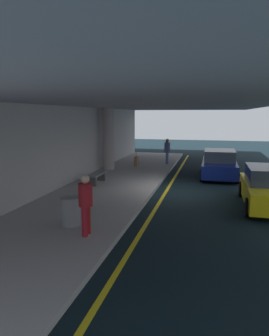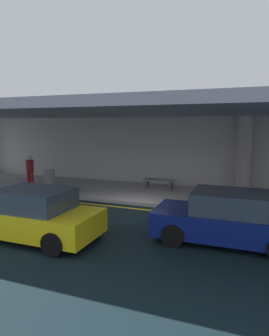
# 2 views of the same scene
# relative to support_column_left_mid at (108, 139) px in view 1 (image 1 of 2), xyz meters

# --- Properties ---
(ground_plane) EXTENTS (60.00, 60.00, 0.00)m
(ground_plane) POSITION_rel_support_column_left_mid_xyz_m (-4.00, -4.63, -1.97)
(ground_plane) COLOR black
(sidewalk) EXTENTS (26.00, 4.20, 0.15)m
(sidewalk) POSITION_rel_support_column_left_mid_xyz_m (-4.00, -1.53, -1.90)
(sidewalk) COLOR #ABA6A6
(sidewalk) RESTS_ON ground
(lane_stripe_yellow) EXTENTS (26.00, 0.14, 0.01)m
(lane_stripe_yellow) POSITION_rel_support_column_left_mid_xyz_m (-4.00, -4.09, -1.97)
(lane_stripe_yellow) COLOR yellow
(lane_stripe_yellow) RESTS_ON ground
(support_column_left_mid) EXTENTS (0.71, 0.71, 3.65)m
(support_column_left_mid) POSITION_rel_support_column_left_mid_xyz_m (0.00, 0.00, 0.00)
(support_column_left_mid) COLOR #AEA0A1
(support_column_left_mid) RESTS_ON sidewalk
(ceiling_overhang) EXTENTS (28.00, 13.20, 0.30)m
(ceiling_overhang) POSITION_rel_support_column_left_mid_xyz_m (-4.00, -2.03, 1.97)
(ceiling_overhang) COLOR #8F8C9D
(ceiling_overhang) RESTS_ON support_column_far_left
(terminal_back_wall) EXTENTS (26.00, 0.30, 3.80)m
(terminal_back_wall) POSITION_rel_support_column_left_mid_xyz_m (-4.00, 0.72, -0.07)
(terminal_back_wall) COLOR #B7B3B2
(terminal_back_wall) RESTS_ON ground
(car_navy) EXTENTS (4.10, 1.92, 1.50)m
(car_navy) POSITION_rel_support_column_left_mid_xyz_m (-0.25, -6.44, -1.26)
(car_navy) COLOR navy
(car_navy) RESTS_ON ground
(traveler_with_luggage) EXTENTS (0.38, 0.38, 1.68)m
(traveler_with_luggage) POSITION_rel_support_column_left_mid_xyz_m (-10.30, -2.76, -0.86)
(traveler_with_luggage) COLOR maroon
(traveler_with_luggage) RESTS_ON sidewalk
(person_waiting_for_ride) EXTENTS (0.38, 0.38, 1.68)m
(person_waiting_for_ride) POSITION_rel_support_column_left_mid_xyz_m (2.92, -3.13, -0.86)
(person_waiting_for_ride) COLOR slate
(person_waiting_for_ride) RESTS_ON sidewalk
(suitcase_upright_primary) EXTENTS (0.36, 0.22, 0.90)m
(suitcase_upright_primary) POSITION_rel_support_column_left_mid_xyz_m (1.49, -1.36, -1.51)
(suitcase_upright_primary) COLOR #9C6C45
(suitcase_upright_primary) RESTS_ON sidewalk
(bench_metal) EXTENTS (1.60, 0.50, 0.48)m
(bench_metal) POSITION_rel_support_column_left_mid_xyz_m (-3.97, -0.70, -1.47)
(bench_metal) COLOR slate
(bench_metal) RESTS_ON sidewalk
(trash_bin_steel) EXTENTS (0.56, 0.56, 0.85)m
(trash_bin_steel) POSITION_rel_support_column_left_mid_xyz_m (-9.67, -2.00, -1.40)
(trash_bin_steel) COLOR gray
(trash_bin_steel) RESTS_ON sidewalk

